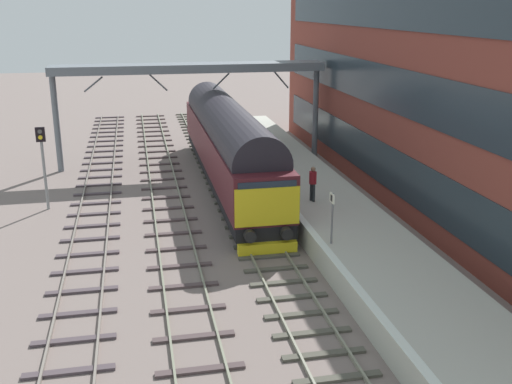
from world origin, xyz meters
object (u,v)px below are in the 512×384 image
platform_number_sign (332,211)px  waiting_passenger (313,181)px  diesel_locomotive (228,142)px  signal_post_mid (43,158)px

platform_number_sign → waiting_passenger: platform_number_sign is taller
diesel_locomotive → signal_post_mid: diesel_locomotive is taller
platform_number_sign → waiting_passenger: (0.79, 5.13, -0.34)m
platform_number_sign → waiting_passenger: bearing=81.2°
signal_post_mid → platform_number_sign: 14.89m
signal_post_mid → platform_number_sign: size_ratio=2.07×
diesel_locomotive → platform_number_sign: (2.09, -11.79, -0.16)m
signal_post_mid → diesel_locomotive: bearing=14.0°
diesel_locomotive → signal_post_mid: bearing=-166.0°
signal_post_mid → waiting_passenger: (12.31, -4.30, -0.60)m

